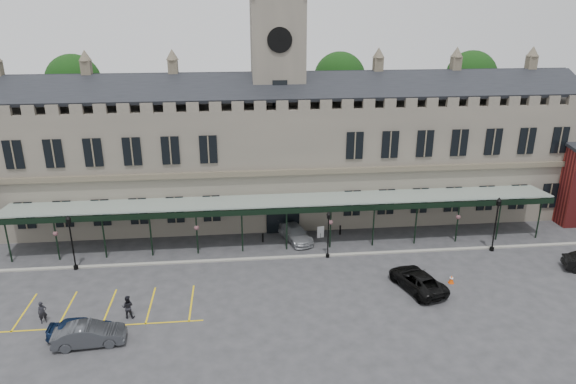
{
  "coord_description": "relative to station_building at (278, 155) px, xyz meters",
  "views": [
    {
      "loc": [
        -4.2,
        -34.81,
        20.98
      ],
      "look_at": [
        0.0,
        6.0,
        6.0
      ],
      "focal_mm": 32.0,
      "sensor_mm": 36.0,
      "label": 1
    }
  ],
  "objects": [
    {
      "name": "ground",
      "position": [
        0.0,
        -15.91,
        -6.47
      ],
      "size": [
        140.0,
        140.0,
        0.0
      ],
      "primitive_type": "plane",
      "color": "#2F2F32"
    },
    {
      "name": "person_a",
      "position": [
        -18.11,
        -18.43,
        -5.65
      ],
      "size": [
        0.71,
        0.64,
        1.63
      ],
      "primitive_type": "imported",
      "rotation": [
        0.0,
        0.0,
        0.53
      ],
      "color": "black",
      "rests_on": "ground"
    },
    {
      "name": "clock_tower",
      "position": [
        0.0,
        0.09,
        6.64
      ],
      "size": [
        5.6,
        5.6,
        24.8
      ],
      "color": "#605A50",
      "rests_on": "ground"
    },
    {
      "name": "car_left_b",
      "position": [
        -14.23,
        -21.29,
        -5.71
      ],
      "size": [
        4.7,
        1.99,
        1.51
      ],
      "primitive_type": "imported",
      "rotation": [
        0.0,
        0.0,
        1.66
      ],
      "color": "#33353A",
      "rests_on": "ground"
    },
    {
      "name": "sign_board",
      "position": [
        3.48,
        -6.57,
        -5.9
      ],
      "size": [
        0.68,
        0.2,
        1.17
      ],
      "rotation": [
        0.0,
        0.0,
        0.22
      ],
      "color": "black",
      "rests_on": "ground"
    },
    {
      "name": "tree_behind_left",
      "position": [
        -22.0,
        9.09,
        6.35
      ],
      "size": [
        6.0,
        6.0,
        16.0
      ],
      "color": "#332314",
      "rests_on": "ground"
    },
    {
      "name": "car_taxi",
      "position": [
        1.0,
        -6.85,
        -5.76
      ],
      "size": [
        3.43,
        5.26,
        1.42
      ],
      "primitive_type": "imported",
      "rotation": [
        0.0,
        0.0,
        0.32
      ],
      "color": "#9C9FA4",
      "rests_on": "ground"
    },
    {
      "name": "lamp_post_mid",
      "position": [
        3.44,
        -10.66,
        -3.87
      ],
      "size": [
        0.41,
        0.41,
        4.38
      ],
      "color": "black",
      "rests_on": "ground"
    },
    {
      "name": "tree_behind_right",
      "position": [
        24.0,
        9.09,
        6.35
      ],
      "size": [
        6.0,
        6.0,
        16.0
      ],
      "color": "#332314",
      "rests_on": "ground"
    },
    {
      "name": "station_building",
      "position": [
        0.0,
        0.0,
        0.0
      ],
      "size": [
        60.0,
        10.36,
        17.3
      ],
      "color": "#605A50",
      "rests_on": "ground"
    },
    {
      "name": "kerb",
      "position": [
        0.0,
        -10.41,
        -6.41
      ],
      "size": [
        60.0,
        0.4,
        0.12
      ],
      "primitive_type": "cube",
      "color": "gray",
      "rests_on": "ground"
    },
    {
      "name": "bollard_right",
      "position": [
        5.48,
        -6.07,
        -6.0
      ],
      "size": [
        0.17,
        0.17,
        0.93
      ],
      "primitive_type": "cylinder",
      "color": "black",
      "rests_on": "ground"
    },
    {
      "name": "lamp_post_right",
      "position": [
        18.52,
        -10.89,
        -3.4
      ],
      "size": [
        0.49,
        0.49,
        5.18
      ],
      "color": "black",
      "rests_on": "ground"
    },
    {
      "name": "bollard_left",
      "position": [
        -2.08,
        -6.96,
        -6.03
      ],
      "size": [
        0.16,
        0.16,
        0.88
      ],
      "primitive_type": "cylinder",
      "color": "black",
      "rests_on": "ground"
    },
    {
      "name": "canopy",
      "position": [
        0.0,
        -8.45,
        -4.06
      ],
      "size": [
        50.0,
        4.1,
        4.3
      ],
      "color": "#8C9E93",
      "rests_on": "ground"
    },
    {
      "name": "parking_markings",
      "position": [
        -14.0,
        -17.41,
        -6.47
      ],
      "size": [
        16.0,
        6.0,
        0.01
      ],
      "primitive_type": null,
      "color": "gold",
      "rests_on": "ground"
    },
    {
      "name": "car_van",
      "position": [
        9.47,
        -16.65,
        -5.72
      ],
      "size": [
        3.95,
        5.87,
        1.49
      ],
      "primitive_type": "imported",
      "rotation": [
        0.0,
        0.0,
        3.44
      ],
      "color": "black",
      "rests_on": "ground"
    },
    {
      "name": "tree_behind_mid",
      "position": [
        8.0,
        9.09,
        6.35
      ],
      "size": [
        6.0,
        6.0,
        16.0
      ],
      "color": "#332314",
      "rests_on": "ground"
    },
    {
      "name": "lamp_post_left",
      "position": [
        -18.09,
        -10.64,
        -3.54
      ],
      "size": [
        0.47,
        0.47,
        4.94
      ],
      "color": "black",
      "rests_on": "ground"
    },
    {
      "name": "person_b",
      "position": [
        -12.3,
        -18.4,
        -5.59
      ],
      "size": [
        0.88,
        0.7,
        1.75
      ],
      "primitive_type": "imported",
      "rotation": [
        0.0,
        0.0,
        3.09
      ],
      "color": "black",
      "rests_on": "ground"
    },
    {
      "name": "traffic_cone",
      "position": [
        12.52,
        -16.11,
        -6.13
      ],
      "size": [
        0.44,
        0.44,
        0.69
      ],
      "rotation": [
        0.0,
        0.0,
        0.1
      ],
      "color": "#EB4907",
      "rests_on": "ground"
    },
    {
      "name": "car_left_a",
      "position": [
        -15.0,
        -20.51,
        -5.75
      ],
      "size": [
        4.23,
        1.78,
        1.43
      ],
      "primitive_type": "imported",
      "rotation": [
        0.0,
        0.0,
        1.59
      ],
      "color": "#0C1B38",
      "rests_on": "ground"
    }
  ]
}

